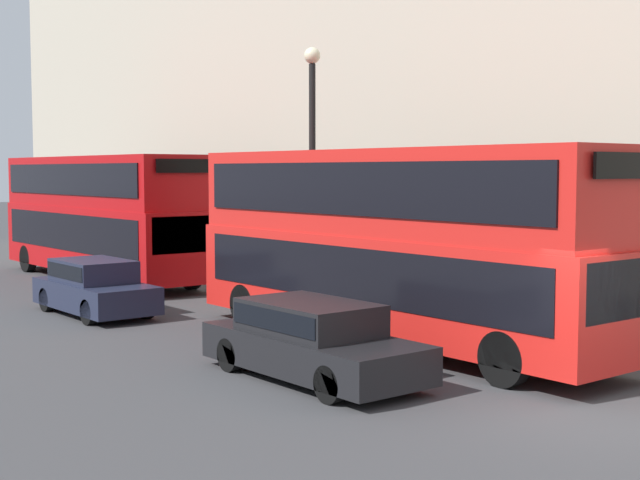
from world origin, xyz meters
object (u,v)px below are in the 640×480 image
car_dark_sedan (312,338)px  pedestrian (442,292)px  bus_second_in_queue (102,212)px  car_hatchback (95,286)px  bus_leading (393,237)px

car_dark_sedan → pedestrian: pedestrian is taller
bus_second_in_queue → pedestrian: bus_second_in_queue is taller
bus_second_in_queue → car_hatchback: 7.81m
bus_second_in_queue → car_dark_sedan: size_ratio=2.43×
car_hatchback → car_dark_sedan: bearing=-90.0°
car_hatchback → pedestrian: pedestrian is taller
car_hatchback → bus_leading: bearing=-66.4°
car_hatchback → pedestrian: size_ratio=2.43×
bus_leading → car_dark_sedan: size_ratio=2.43×
bus_leading → bus_second_in_queue: bearing=90.0°
bus_second_in_queue → car_hatchback: bearing=-116.4°
bus_leading → bus_second_in_queue: size_ratio=1.00×
bus_second_in_queue → car_dark_sedan: bearing=-101.9°
car_hatchback → pedestrian: (6.10, -6.67, 0.04)m
bus_second_in_queue → pedestrian: 13.87m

